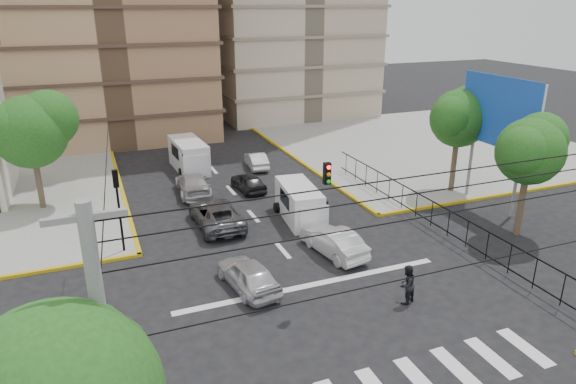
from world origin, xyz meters
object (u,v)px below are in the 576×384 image
traffic_light_nw (118,197)px  car_white_front_right (334,241)px  pedestrian_crosswalk (407,284)px  van_left_lane (189,157)px  van_right_lane (301,205)px  car_silver_front_left (248,274)px

traffic_light_nw → car_white_front_right: traffic_light_nw is taller
car_white_front_right → pedestrian_crosswalk: (0.84, -5.33, 0.18)m
pedestrian_crosswalk → van_left_lane: bearing=-99.6°
van_right_lane → van_left_lane: 12.84m
van_left_lane → pedestrian_crosswalk: bearing=-80.8°
car_white_front_right → pedestrian_crosswalk: 5.40m
car_white_front_right → pedestrian_crosswalk: bearing=89.7°
van_right_lane → traffic_light_nw: bearing=-170.6°
van_left_lane → car_silver_front_left: 18.50m
car_silver_front_left → van_right_lane: bearing=-138.7°
traffic_light_nw → car_white_front_right: 11.17m
car_white_front_right → traffic_light_nw: bearing=-31.5°
van_right_lane → pedestrian_crosswalk: bearing=-79.6°
traffic_light_nw → car_silver_front_left: bearing=-49.3°
van_right_lane → car_white_front_right: 4.69m
van_left_lane → pedestrian_crosswalk: 22.68m
van_left_lane → car_white_front_right: 17.30m
traffic_light_nw → car_silver_front_left: 7.99m
van_left_lane → car_silver_front_left: bearing=-96.6°
van_right_lane → pedestrian_crosswalk: (0.70, -10.01, -0.12)m
traffic_light_nw → car_white_front_right: bearing=-22.3°
van_left_lane → pedestrian_crosswalk: (4.86, -22.15, -0.24)m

